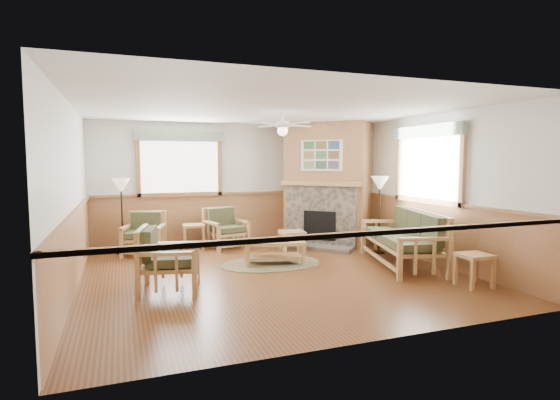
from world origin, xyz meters
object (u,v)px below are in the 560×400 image
object	(u,v)px
floor_lamp_left	(122,216)
floor_lamp_right	(379,215)
armchair_left	(169,259)
footstool	(292,241)
armchair_back_left	(144,234)
end_table_sofa	(474,270)
coffee_table	(274,252)
sofa	(401,238)
end_table_chairs	(194,236)
armchair_back_right	(226,228)

from	to	relation	value
floor_lamp_left	floor_lamp_right	bearing A→B (deg)	-19.39
armchair_left	footstool	distance (m)	3.30
armchair_back_left	end_table_sofa	world-z (taller)	armchair_back_left
armchair_back_left	coffee_table	distance (m)	2.74
sofa	floor_lamp_left	distance (m)	5.43
armchair_back_left	end_table_chairs	world-z (taller)	armchair_back_left
end_table_chairs	floor_lamp_left	world-z (taller)	floor_lamp_left
floor_lamp_left	armchair_left	bearing A→B (deg)	-78.05
armchair_left	end_table_sofa	xyz separation A→B (m)	(4.26, -1.37, -0.21)
armchair_left	footstool	world-z (taller)	armchair_left
armchair_left	end_table_sofa	distance (m)	4.48
armchair_back_right	floor_lamp_left	world-z (taller)	floor_lamp_left
armchair_back_left	floor_lamp_right	xyz separation A→B (m)	(4.48, -1.48, 0.36)
end_table_sofa	footstool	bearing A→B (deg)	115.88
end_table_sofa	footstool	distance (m)	3.66
footstool	floor_lamp_right	world-z (taller)	floor_lamp_right
sofa	end_table_chairs	distance (m)	4.31
end_table_sofa	floor_lamp_right	xyz separation A→B (m)	(0.00, 2.55, 0.54)
sofa	footstool	distance (m)	2.27
sofa	armchair_back_right	world-z (taller)	sofa
end_table_chairs	armchair_back_left	bearing A→B (deg)	-162.81
coffee_table	floor_lamp_right	size ratio (longest dim) A/B	0.67
floor_lamp_left	end_table_sofa	bearing A→B (deg)	-41.16
armchair_back_right	armchair_left	bearing A→B (deg)	-132.54
coffee_table	footstool	xyz separation A→B (m)	(0.71, 0.90, 0.00)
floor_lamp_left	floor_lamp_right	size ratio (longest dim) A/B	0.97
armchair_back_left	armchair_left	world-z (taller)	armchair_left
armchair_left	coffee_table	distance (m)	2.23
floor_lamp_right	footstool	bearing A→B (deg)	154.98
floor_lamp_right	end_table_chairs	bearing A→B (deg)	152.22
armchair_left	end_table_chairs	world-z (taller)	armchair_left
end_table_sofa	floor_lamp_right	size ratio (longest dim) A/B	0.32
coffee_table	sofa	bearing A→B (deg)	-9.73
armchair_back_left	end_table_sofa	bearing A→B (deg)	-25.55
footstool	floor_lamp_left	bearing A→B (deg)	163.50
end_table_sofa	footstool	size ratio (longest dim) A/B	1.01
coffee_table	footstool	distance (m)	1.14
armchair_back_left	floor_lamp_left	xyz separation A→B (m)	(-0.39, 0.23, 0.34)
floor_lamp_left	armchair_back_right	bearing A→B (deg)	-4.34
sofa	floor_lamp_right	xyz separation A→B (m)	(0.20, 1.03, 0.29)
armchair_back_left	armchair_back_right	size ratio (longest dim) A/B	0.98
coffee_table	armchair_back_right	bearing A→B (deg)	118.70
sofa	end_table_sofa	bearing A→B (deg)	22.86
sofa	armchair_back_left	bearing A→B (deg)	-104.96
armchair_back_right	armchair_left	world-z (taller)	armchair_left
floor_lamp_right	armchair_left	bearing A→B (deg)	-164.52
footstool	floor_lamp_right	bearing A→B (deg)	-25.02
footstool	sofa	bearing A→B (deg)	-51.71
coffee_table	end_table_chairs	xyz separation A→B (m)	(-1.13, 1.96, 0.05)
armchair_back_right	floor_lamp_right	size ratio (longest dim) A/B	0.54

